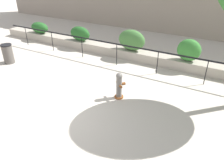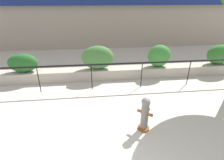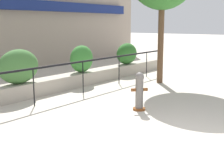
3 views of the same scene
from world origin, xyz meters
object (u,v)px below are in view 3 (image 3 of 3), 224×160
hedge_bush_2 (19,67)px  hedge_bush_3 (82,59)px  fire_hydrant (139,91)px  hedge_bush_4 (127,54)px

hedge_bush_2 → hedge_bush_3: size_ratio=1.34×
hedge_bush_2 → fire_hydrant: bearing=-72.5°
hedge_bush_2 → fire_hydrant: (1.20, -3.80, -0.50)m
hedge_bush_2 → hedge_bush_3: (2.97, 0.00, -0.02)m
hedge_bush_3 → hedge_bush_4: bearing=0.0°
hedge_bush_4 → fire_hydrant: size_ratio=1.25×
hedge_bush_3 → fire_hydrant: (-1.76, -3.80, -0.48)m
hedge_bush_2 → hedge_bush_3: 2.97m
hedge_bush_2 → hedge_bush_4: 6.13m
hedge_bush_3 → fire_hydrant: size_ratio=1.03×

